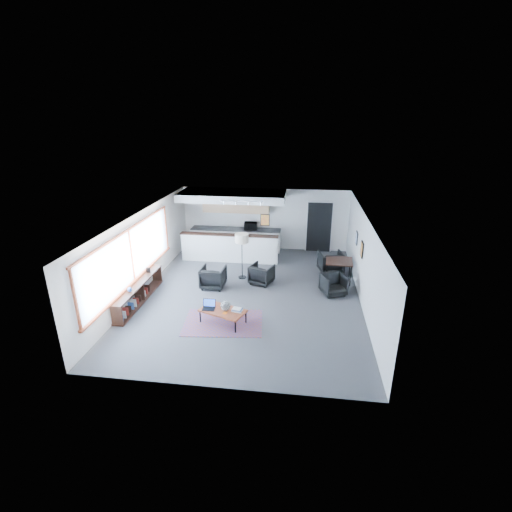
# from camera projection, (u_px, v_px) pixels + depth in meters

# --- Properties ---
(room) EXTENTS (7.02, 9.02, 2.62)m
(room) POSITION_uv_depth(u_px,v_px,m) (249.00, 256.00, 11.61)
(room) COLOR #464648
(room) RESTS_ON ground
(window) EXTENTS (0.10, 5.95, 1.66)m
(window) POSITION_uv_depth(u_px,v_px,m) (131.00, 257.00, 11.14)
(window) COLOR #8CBFFF
(window) RESTS_ON room
(console) EXTENTS (0.35, 3.00, 0.80)m
(console) POSITION_uv_depth(u_px,v_px,m) (139.00, 293.00, 11.38)
(console) COLOR #311A11
(console) RESTS_ON floor
(kitchenette) EXTENTS (4.20, 1.96, 2.60)m
(kitchenette) POSITION_uv_depth(u_px,v_px,m) (234.00, 221.00, 15.16)
(kitchenette) COLOR white
(kitchenette) RESTS_ON floor
(doorway) EXTENTS (1.10, 0.12, 2.15)m
(doorway) POSITION_uv_depth(u_px,v_px,m) (319.00, 227.00, 15.51)
(doorway) COLOR black
(doorway) RESTS_ON room
(track_light) EXTENTS (1.60, 0.07, 0.15)m
(track_light) POSITION_uv_depth(u_px,v_px,m) (242.00, 202.00, 13.28)
(track_light) COLOR silver
(track_light) RESTS_ON room
(wall_art_lower) EXTENTS (0.03, 0.38, 0.48)m
(wall_art_lower) POSITION_uv_depth(u_px,v_px,m) (362.00, 249.00, 11.47)
(wall_art_lower) COLOR black
(wall_art_lower) RESTS_ON room
(wall_art_upper) EXTENTS (0.03, 0.34, 0.44)m
(wall_art_upper) POSITION_uv_depth(u_px,v_px,m) (357.00, 238.00, 12.69)
(wall_art_upper) COLOR black
(wall_art_upper) RESTS_ON room
(kilim_rug) EXTENTS (2.31, 1.70, 0.01)m
(kilim_rug) POSITION_uv_depth(u_px,v_px,m) (223.00, 322.00, 10.38)
(kilim_rug) COLOR #63394D
(kilim_rug) RESTS_ON floor
(coffee_table) EXTENTS (1.39, 1.06, 0.40)m
(coffee_table) POSITION_uv_depth(u_px,v_px,m) (223.00, 311.00, 10.25)
(coffee_table) COLOR brown
(coffee_table) RESTS_ON floor
(laptop) EXTENTS (0.35, 0.29, 0.25)m
(laptop) POSITION_uv_depth(u_px,v_px,m) (209.00, 306.00, 10.31)
(laptop) COLOR black
(laptop) RESTS_ON coffee_table
(ceramic_pot) EXTENTS (0.27, 0.27, 0.27)m
(ceramic_pot) POSITION_uv_depth(u_px,v_px,m) (225.00, 306.00, 10.18)
(ceramic_pot) COLOR gray
(ceramic_pot) RESTS_ON coffee_table
(book_stack) EXTENTS (0.31, 0.27, 0.09)m
(book_stack) POSITION_uv_depth(u_px,v_px,m) (237.00, 310.00, 10.17)
(book_stack) COLOR silver
(book_stack) RESTS_ON coffee_table
(coaster) EXTENTS (0.13, 0.13, 0.01)m
(coaster) POSITION_uv_depth(u_px,v_px,m) (225.00, 313.00, 10.07)
(coaster) COLOR #E5590C
(coaster) RESTS_ON coffee_table
(armchair_left) EXTENTS (0.80, 0.75, 0.80)m
(armchair_left) POSITION_uv_depth(u_px,v_px,m) (213.00, 276.00, 12.39)
(armchair_left) COLOR black
(armchair_left) RESTS_ON floor
(armchair_right) EXTENTS (0.91, 0.88, 0.74)m
(armchair_right) POSITION_uv_depth(u_px,v_px,m) (262.00, 273.00, 12.70)
(armchair_right) COLOR black
(armchair_right) RESTS_ON floor
(floor_lamp) EXTENTS (0.62, 0.62, 1.64)m
(floor_lamp) POSITION_uv_depth(u_px,v_px,m) (242.00, 240.00, 12.75)
(floor_lamp) COLOR black
(floor_lamp) RESTS_ON floor
(dining_table) EXTENTS (0.96, 0.96, 0.76)m
(dining_table) POSITION_uv_depth(u_px,v_px,m) (339.00, 262.00, 12.78)
(dining_table) COLOR #311A11
(dining_table) RESTS_ON floor
(dining_chair_near) EXTENTS (0.78, 0.76, 0.63)m
(dining_chair_near) POSITION_uv_depth(u_px,v_px,m) (334.00, 285.00, 11.95)
(dining_chair_near) COLOR black
(dining_chair_near) RESTS_ON floor
(dining_chair_far) EXTENTS (0.83, 0.80, 0.73)m
(dining_chair_far) POSITION_uv_depth(u_px,v_px,m) (331.00, 263.00, 13.60)
(dining_chair_far) COLOR black
(dining_chair_far) RESTS_ON floor
(microwave) EXTENTS (0.54, 0.33, 0.35)m
(microwave) POSITION_uv_depth(u_px,v_px,m) (251.00, 225.00, 15.59)
(microwave) COLOR black
(microwave) RESTS_ON kitchenette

